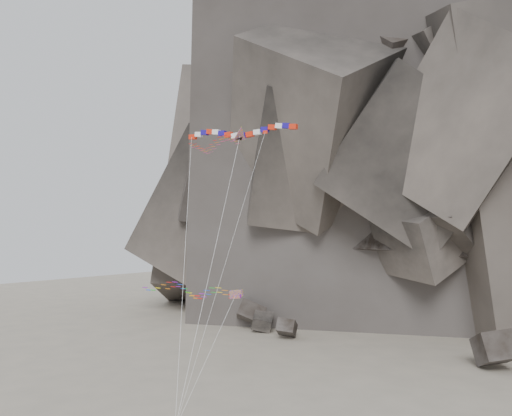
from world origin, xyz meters
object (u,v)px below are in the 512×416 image
Objects in this scene: delta_kite at (211,144)px; pennant_kite at (242,206)px; banner_kite at (240,133)px; parafoil_kite at (184,289)px.

delta_kite reaches higher than pennant_kite.
delta_kite is at bearing -177.03° from banner_kite.
parafoil_kite is (-6.70, -1.54, -17.14)m from banner_kite.
pennant_kite is (12.43, -5.24, 8.84)m from parafoil_kite.
banner_kite is 18.47m from parafoil_kite.
parafoil_kite is (-3.23, -0.73, -16.12)m from delta_kite.
delta_kite is 1.29× the size of parafoil_kite.
banner_kite reaches higher than parafoil_kite.
parafoil_kite is at bearing 145.43° from pennant_kite.
delta_kite is 13.17m from pennant_kite.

